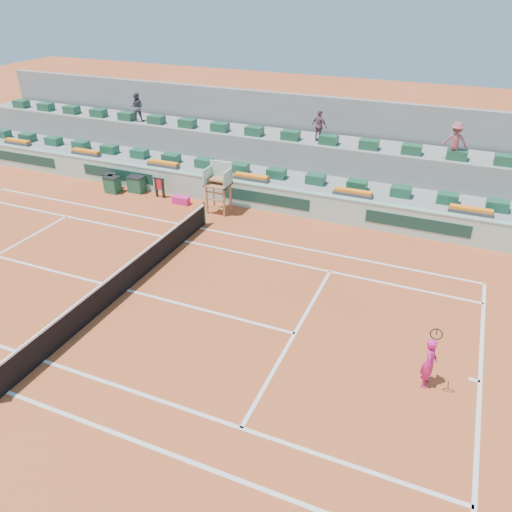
% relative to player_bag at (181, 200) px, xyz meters
% --- Properties ---
extents(ground, '(90.00, 90.00, 0.00)m').
position_rel_player_bag_xyz_m(ground, '(2.17, -7.53, -0.19)').
color(ground, '#AC4621').
rests_on(ground, ground).
extents(seating_tier_lower, '(36.00, 4.00, 1.20)m').
position_rel_player_bag_xyz_m(seating_tier_lower, '(2.17, 3.17, 0.41)').
color(seating_tier_lower, gray).
rests_on(seating_tier_lower, ground).
extents(seating_tier_upper, '(36.00, 2.40, 2.60)m').
position_rel_player_bag_xyz_m(seating_tier_upper, '(2.17, 4.77, 1.11)').
color(seating_tier_upper, gray).
rests_on(seating_tier_upper, ground).
extents(stadium_back_wall, '(36.00, 0.40, 4.40)m').
position_rel_player_bag_xyz_m(stadium_back_wall, '(2.17, 6.37, 2.01)').
color(stadium_back_wall, gray).
rests_on(stadium_back_wall, ground).
extents(player_bag, '(0.84, 0.38, 0.38)m').
position_rel_player_bag_xyz_m(player_bag, '(0.00, 0.00, 0.00)').
color(player_bag, '#DC1C7D').
rests_on(player_bag, ground).
extents(spectator_left, '(0.93, 0.82, 1.59)m').
position_rel_player_bag_xyz_m(spectator_left, '(-5.09, 4.21, 3.21)').
color(spectator_left, '#494854').
rests_on(spectator_left, seating_tier_upper).
extents(spectator_mid, '(0.99, 0.70, 1.55)m').
position_rel_player_bag_xyz_m(spectator_mid, '(5.58, 4.40, 3.19)').
color(spectator_mid, '#79515B').
rests_on(spectator_mid, seating_tier_upper).
extents(spectator_right, '(1.14, 0.70, 1.70)m').
position_rel_player_bag_xyz_m(spectator_right, '(11.98, 4.05, 3.26)').
color(spectator_right, '#964B50').
rests_on(spectator_right, seating_tier_upper).
extents(court_lines, '(23.89, 11.09, 0.01)m').
position_rel_player_bag_xyz_m(court_lines, '(2.17, -7.53, -0.18)').
color(court_lines, silver).
rests_on(court_lines, ground).
extents(tennis_net, '(0.10, 11.97, 1.10)m').
position_rel_player_bag_xyz_m(tennis_net, '(2.17, -7.53, 0.34)').
color(tennis_net, black).
rests_on(tennis_net, ground).
extents(advertising_hoarding, '(36.00, 0.34, 1.26)m').
position_rel_player_bag_xyz_m(advertising_hoarding, '(2.19, 0.97, 0.45)').
color(advertising_hoarding, '#A1CBB4').
rests_on(advertising_hoarding, ground).
extents(umpire_chair, '(1.10, 0.90, 2.40)m').
position_rel_player_bag_xyz_m(umpire_chair, '(2.17, -0.04, 1.36)').
color(umpire_chair, '#9F643C').
rests_on(umpire_chair, ground).
extents(seat_row_lower, '(32.90, 0.60, 0.44)m').
position_rel_player_bag_xyz_m(seat_row_lower, '(2.17, 2.27, 1.23)').
color(seat_row_lower, '#1A5034').
rests_on(seat_row_lower, seating_tier_lower).
extents(seat_row_upper, '(32.90, 0.60, 0.44)m').
position_rel_player_bag_xyz_m(seat_row_upper, '(2.17, 4.17, 2.63)').
color(seat_row_upper, '#1A5034').
rests_on(seat_row_upper, seating_tier_upper).
extents(flower_planters, '(26.80, 0.36, 0.28)m').
position_rel_player_bag_xyz_m(flower_planters, '(0.67, 1.47, 1.15)').
color(flower_planters, '#454545').
rests_on(flower_planters, seating_tier_lower).
extents(drink_cooler_a, '(0.83, 0.72, 0.84)m').
position_rel_player_bag_xyz_m(drink_cooler_a, '(-2.93, 0.52, 0.23)').
color(drink_cooler_a, '#1A4F36').
rests_on(drink_cooler_a, ground).
extents(drink_cooler_b, '(0.73, 0.63, 0.84)m').
position_rel_player_bag_xyz_m(drink_cooler_b, '(-4.04, -0.06, 0.23)').
color(drink_cooler_b, '#1A4F36').
rests_on(drink_cooler_b, ground).
extents(drink_cooler_c, '(0.63, 0.55, 0.84)m').
position_rel_player_bag_xyz_m(drink_cooler_c, '(-4.42, 0.26, 0.23)').
color(drink_cooler_c, '#1A4F36').
rests_on(drink_cooler_c, ground).
extents(towel_rack, '(0.61, 0.10, 1.03)m').
position_rel_player_bag_xyz_m(towel_rack, '(-1.41, 0.31, 0.42)').
color(towel_rack, black).
rests_on(towel_rack, ground).
extents(tennis_player, '(0.39, 0.85, 2.28)m').
position_rel_player_bag_xyz_m(tennis_player, '(12.63, -8.23, 0.60)').
color(tennis_player, '#DC1C7D').
rests_on(tennis_player, ground).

